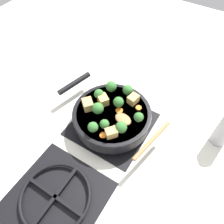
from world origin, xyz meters
The scene contains 21 objects.
ground_plane centered at (0.00, 0.00, 0.00)m, with size 2.40×2.40×0.00m, color silver.
front_burner_grate centered at (0.00, 0.00, 0.01)m, with size 0.31×0.31×0.03m.
rear_burner_grate centered at (0.00, 0.36, 0.01)m, with size 0.31×0.31×0.03m.
skillet_pan centered at (0.00, 0.00, 0.06)m, with size 0.42×0.32×0.06m.
wooden_spoon centered at (-0.13, 0.03, 0.09)m, with size 0.20×0.20×0.02m.
tofu_cube_center_large centered at (-0.05, 0.09, 0.10)m, with size 0.04×0.03×0.03m, color tan.
tofu_cube_near_handle centered at (0.06, -0.02, 0.10)m, with size 0.04×0.04×0.04m, color tan.
tofu_cube_east_chunk centered at (-0.05, -0.09, 0.10)m, with size 0.04×0.03×0.03m, color tan.
tofu_cube_west_chunk centered at (0.09, 0.03, 0.11)m, with size 0.05×0.04×0.04m, color tan.
broccoli_floret_near_spoon centered at (0.04, 0.03, 0.12)m, with size 0.05×0.05×0.05m.
broccoli_floret_center_top centered at (-0.01, -0.04, 0.11)m, with size 0.04×0.04×0.05m.
broccoli_floret_east_rim centered at (0.06, -0.09, 0.12)m, with size 0.05×0.05×0.05m.
broccoli_floret_west_rim centered at (0.08, -0.03, 0.11)m, with size 0.04×0.04×0.05m.
broccoli_floret_north_edge centered at (-0.01, -0.11, 0.11)m, with size 0.04×0.04×0.05m.
broccoli_floret_south_cluster centered at (-0.11, -0.02, 0.11)m, with size 0.04×0.04×0.04m.
broccoli_floret_mid_floret centered at (0.01, 0.11, 0.11)m, with size 0.04×0.04×0.05m.
broccoli_floret_small_inner centered at (-0.08, 0.06, 0.11)m, with size 0.04×0.04×0.05m.
broccoli_floret_tall_stem centered at (-0.02, 0.08, 0.11)m, with size 0.04×0.04×0.04m.
carrot_slice_orange_thin centered at (-0.02, -0.02, 0.09)m, with size 0.03×0.03×0.01m, color orange.
carrot_slice_near_center centered at (-0.08, -0.07, 0.09)m, with size 0.02×0.02×0.01m, color orange.
carrot_slice_edge_slice centered at (-0.03, 0.11, 0.09)m, with size 0.02×0.02×0.01m, color orange.
Camera 1 is at (-0.28, 0.45, 0.77)m, focal length 35.00 mm.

